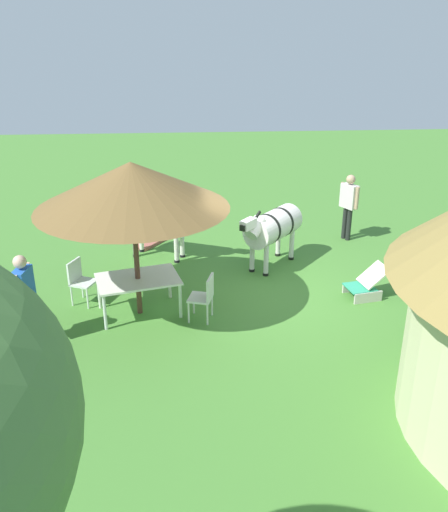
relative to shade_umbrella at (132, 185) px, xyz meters
name	(u,v)px	position (x,y,z in m)	size (l,w,h in m)	color
ground_plane	(267,296)	(-2.56, -0.53, -2.55)	(36.00, 36.00, 0.00)	#478032
shade_umbrella	(132,185)	(0.00, 0.00, 0.00)	(3.51, 3.51, 2.98)	#543327
patio_dining_table	(138,282)	(0.00, 0.00, -1.89)	(1.73, 1.34, 0.74)	white
patio_chair_near_hut	(205,295)	(-1.25, 0.35, -2.03)	(0.52, 0.54, 0.90)	silver
patio_chair_near_lawn	(80,279)	(1.19, -0.52, -2.03)	(0.56, 0.57, 0.90)	silver
guest_beside_umbrella	(24,292)	(1.83, 0.97, -1.55)	(0.28, 0.59, 1.67)	black
standing_watcher	(349,201)	(-5.05, -3.60, -1.53)	(0.41, 0.54, 1.70)	black
striped_lounge_chair	(365,285)	(-4.56, -0.38, -2.29)	(0.88, 0.68, 0.67)	#32A279
zebra_nearest_camera	(159,218)	(-0.32, -2.73, -1.56)	(1.97, 1.11, 1.53)	silver
zebra_by_umbrella	(272,227)	(-2.86, -2.03, -1.60)	(1.59, 1.78, 1.49)	silver
brick_patio_kerb	(172,231)	(-0.54, -4.34, -2.51)	(2.80, 0.36, 0.08)	#AA5D4F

